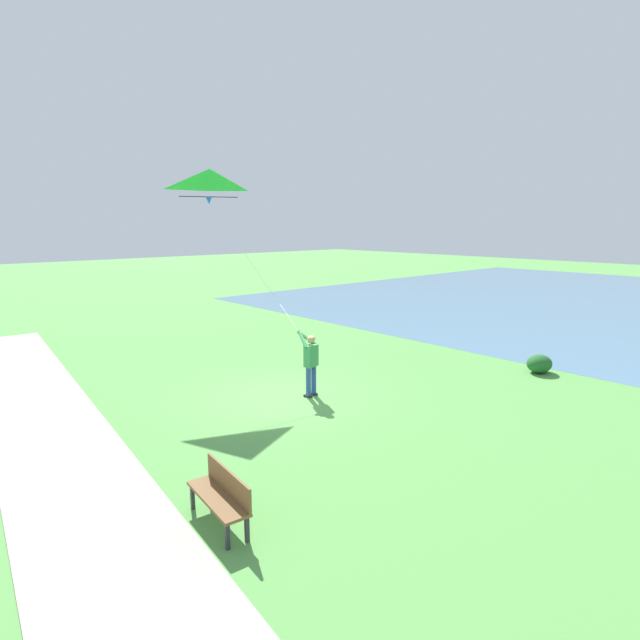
{
  "coord_description": "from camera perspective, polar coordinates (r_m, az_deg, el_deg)",
  "views": [
    {
      "loc": [
        8.14,
        10.68,
        4.7
      ],
      "look_at": [
        -0.33,
        1.27,
        2.3
      ],
      "focal_mm": 28.37,
      "sensor_mm": 36.0,
      "label": 1
    }
  ],
  "objects": [
    {
      "name": "flying_kite",
      "position": [
        15.8,
        -12.27,
        14.3
      ],
      "size": [
        2.06,
        3.87,
        4.37
      ],
      "color": "green"
    },
    {
      "name": "walkway_path",
      "position": [
        10.14,
        -25.06,
        -17.94
      ],
      "size": [
        5.88,
        32.07,
        0.02
      ],
      "primitive_type": "cube",
      "rotation": [
        0.0,
        0.0,
        -0.11
      ],
      "color": "#ADA393",
      "rests_on": "ground"
    },
    {
      "name": "person_kite_flyer",
      "position": [
        13.93,
        -1.09,
        -4.48
      ],
      "size": [
        0.51,
        0.63,
        1.83
      ],
      "color": "#232328",
      "rests_on": "ground"
    },
    {
      "name": "ground_plane",
      "position": [
        14.23,
        -4.45,
        -8.6
      ],
      "size": [
        120.0,
        120.0,
        0.0
      ],
      "primitive_type": "plane",
      "color": "#569947"
    },
    {
      "name": "park_bench_near_walkway",
      "position": [
        8.61,
        -11.02,
        -18.62
      ],
      "size": [
        0.6,
        1.54,
        0.88
      ],
      "color": "brown",
      "rests_on": "ground"
    },
    {
      "name": "lakeside_shrub",
      "position": [
        17.78,
        23.51,
        -4.54
      ],
      "size": [
        0.89,
        0.75,
        0.58
      ],
      "primitive_type": "ellipsoid",
      "color": "#236028",
      "rests_on": "ground"
    }
  ]
}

